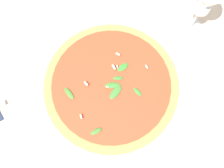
{
  "coord_description": "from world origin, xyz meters",
  "views": [
    {
      "loc": [
        0.14,
        0.15,
        0.67
      ],
      "look_at": [
        -0.0,
        0.02,
        0.03
      ],
      "focal_mm": 42.0,
      "sensor_mm": 36.0,
      "label": 1
    }
  ],
  "objects": [
    {
      "name": "ground_plane",
      "position": [
        0.0,
        0.0,
        0.0
      ],
      "size": [
        6.0,
        6.0,
        0.0
      ],
      "primitive_type": "plane",
      "color": "beige"
    },
    {
      "name": "pizza_arugula_main",
      "position": [
        -0.0,
        0.02,
        0.02
      ],
      "size": [
        0.37,
        0.37,
        0.05
      ],
      "color": "white",
      "rests_on": "ground_plane"
    },
    {
      "name": "wine_glass",
      "position": [
        -0.28,
        0.07,
        0.13
      ],
      "size": [
        0.08,
        0.08,
        0.18
      ],
      "color": "white",
      "rests_on": "ground_plane"
    }
  ]
}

